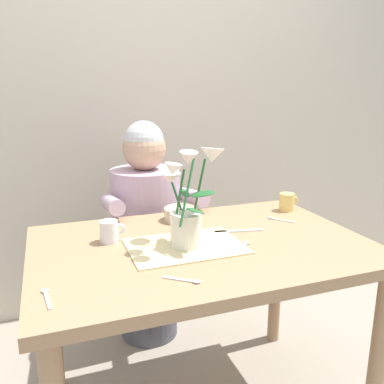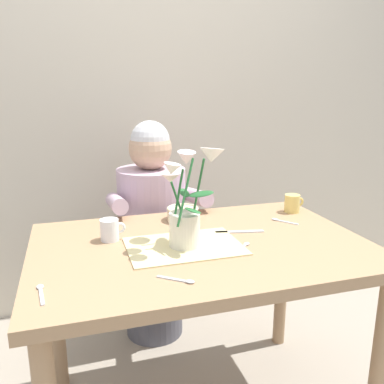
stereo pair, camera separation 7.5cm
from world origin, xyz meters
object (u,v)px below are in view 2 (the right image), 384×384
(ceramic_mug, at_px, (110,230))
(dinner_knife, at_px, (240,232))
(ceramic_bowl, at_px, (183,213))
(seated_person, at_px, (153,234))
(flower_vase, at_px, (187,205))
(tea_cup, at_px, (292,203))

(ceramic_mug, bearing_deg, dinner_knife, -7.32)
(ceramic_bowl, relative_size, dinner_knife, 0.72)
(seated_person, xyz_separation_m, ceramic_mug, (-0.25, -0.49, 0.22))
(flower_vase, distance_m, ceramic_mug, 0.31)
(seated_person, distance_m, flower_vase, 0.71)
(dinner_knife, bearing_deg, ceramic_bowl, 140.32)
(seated_person, relative_size, ceramic_bowl, 8.35)
(seated_person, bearing_deg, ceramic_bowl, -76.99)
(ceramic_bowl, xyz_separation_m, ceramic_mug, (-0.32, -0.15, 0.01))
(seated_person, height_order, flower_vase, seated_person)
(seated_person, xyz_separation_m, ceramic_bowl, (0.06, -0.34, 0.21))
(ceramic_bowl, height_order, tea_cup, tea_cup)
(seated_person, xyz_separation_m, flower_vase, (0.00, -0.63, 0.33))
(seated_person, distance_m, ceramic_mug, 0.59)
(flower_vase, bearing_deg, dinner_knife, 16.89)
(dinner_knife, bearing_deg, ceramic_mug, -175.67)
(flower_vase, xyz_separation_m, ceramic_mug, (-0.26, 0.13, -0.11))
(dinner_knife, bearing_deg, flower_vase, -151.46)
(dinner_knife, height_order, tea_cup, tea_cup)
(ceramic_bowl, distance_m, tea_cup, 0.51)
(ceramic_bowl, distance_m, dinner_knife, 0.27)
(ceramic_mug, bearing_deg, tea_cup, 8.01)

